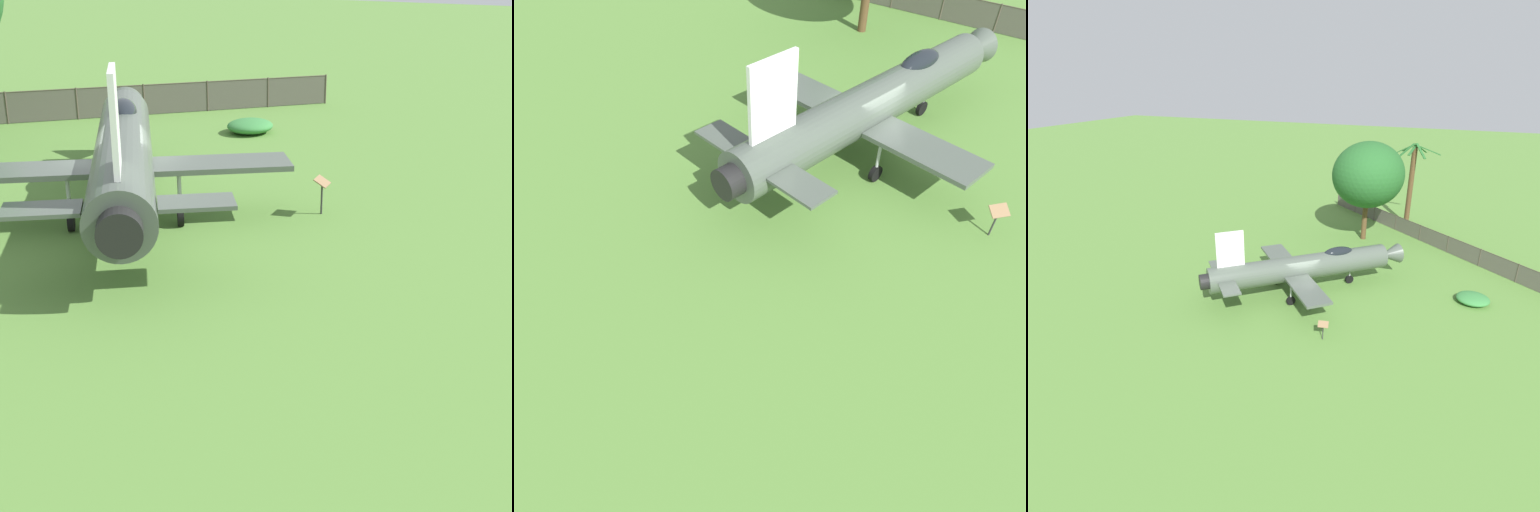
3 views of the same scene
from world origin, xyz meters
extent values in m
plane|color=#568438|center=(0.00, 0.00, 0.00)|extent=(200.00, 200.00, 0.00)
cylinder|color=#4C564C|center=(0.00, 0.00, 1.83)|extent=(9.69, 10.70, 1.70)
cone|color=#4C564C|center=(-4.60, 5.24, 1.83)|extent=(2.14, 2.16, 1.45)
cylinder|color=black|center=(4.37, -4.98, 1.83)|extent=(1.16, 1.13, 1.02)
ellipsoid|color=black|center=(-1.85, 2.11, 2.56)|extent=(2.13, 2.25, 0.84)
cube|color=white|center=(3.19, -3.64, 3.86)|extent=(1.29, 1.45, 2.35)
cube|color=#4C564C|center=(-1.72, -2.36, 1.62)|extent=(4.11, 3.90, 0.16)
cube|color=#4C564C|center=(2.56, 1.40, 1.62)|extent=(4.11, 3.90, 0.16)
cube|color=#4C564C|center=(2.21, -5.18, 2.01)|extent=(2.08, 2.01, 0.10)
cube|color=#4C564C|center=(4.85, -2.87, 2.01)|extent=(2.08, 2.01, 0.10)
cylinder|color=#A5A8AD|center=(-2.52, 2.87, 0.98)|extent=(0.12, 0.12, 1.36)
cylinder|color=black|center=(-2.52, 2.87, 0.30)|extent=(0.53, 0.57, 0.60)
cylinder|color=#A5A8AD|center=(-0.33, -1.98, 0.98)|extent=(0.12, 0.12, 1.36)
cylinder|color=black|center=(-0.33, -1.98, 0.30)|extent=(0.53, 0.57, 0.60)
cylinder|color=#A5A8AD|center=(2.01, 0.07, 0.98)|extent=(0.12, 0.12, 1.36)
cylinder|color=black|center=(2.01, 0.07, 0.30)|extent=(0.53, 0.57, 0.60)
cylinder|color=brown|center=(-11.72, 1.86, 2.05)|extent=(0.47, 0.47, 4.10)
ellipsoid|color=#235B26|center=(-11.72, 1.86, 5.97)|extent=(6.79, 6.24, 5.69)
cylinder|color=brown|center=(-17.34, 5.00, 3.84)|extent=(0.50, 0.50, 7.69)
cube|color=#235B26|center=(-16.39, 4.83, 7.49)|extent=(1.87, 0.55, 0.62)
cube|color=#235B26|center=(-16.55, 5.61, 7.49)|extent=(1.47, 1.21, 1.19)
cube|color=#235B26|center=(-17.37, 6.21, 7.49)|extent=(0.30, 2.32, 0.86)
cube|color=#235B26|center=(-17.96, 5.52, 7.49)|extent=(1.24, 1.10, 0.88)
cube|color=#235B26|center=(-18.42, 4.97, 7.49)|extent=(2.03, 0.30, 0.85)
cube|color=#235B26|center=(-17.89, 4.35, 7.49)|extent=(1.16, 1.32, 0.87)
cube|color=#235B26|center=(-17.33, 4.09, 7.49)|extent=(0.25, 1.62, 0.95)
cube|color=#235B26|center=(-16.52, 4.34, 7.49)|extent=(1.59, 1.35, 1.11)
cylinder|color=#4C4238|center=(-7.28, 14.15, 0.75)|extent=(0.08, 0.08, 1.49)
cylinder|color=#4C4238|center=(-9.27, 11.67, 0.75)|extent=(0.08, 0.08, 1.49)
cylinder|color=#4C4238|center=(-11.26, 9.19, 0.75)|extent=(0.08, 0.08, 1.49)
cylinder|color=#4C4238|center=(-13.26, 6.72, 0.75)|extent=(0.08, 0.08, 1.49)
cylinder|color=#4C4238|center=(-15.25, 4.24, 0.75)|extent=(0.08, 0.08, 1.49)
cylinder|color=#4C4238|center=(-17.25, 1.76, 0.75)|extent=(0.08, 0.08, 1.49)
cylinder|color=#4C4238|center=(-19.24, -0.71, 0.75)|extent=(0.08, 0.08, 1.49)
cylinder|color=#4C4238|center=(-21.23, -3.19, 0.75)|extent=(0.08, 0.08, 1.49)
cylinder|color=#4C4238|center=(-12.26, 7.95, 1.44)|extent=(17.98, 22.32, 0.05)
cube|color=#59544C|center=(-12.26, 7.95, 0.75)|extent=(17.96, 22.30, 1.43)
ellipsoid|color=#387F3D|center=(-2.85, 11.22, 0.31)|extent=(1.97, 2.12, 0.61)
cylinder|color=#333333|center=(4.96, 3.20, 0.45)|extent=(0.06, 0.06, 0.90)
cube|color=olive|center=(4.96, 3.20, 1.02)|extent=(0.50, 0.66, 0.25)
camera|label=1|loc=(14.98, -16.09, 7.42)|focal=52.73mm
camera|label=2|loc=(15.61, -4.09, 10.40)|focal=33.02mm
camera|label=3|loc=(24.41, 8.80, 14.17)|focal=29.27mm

